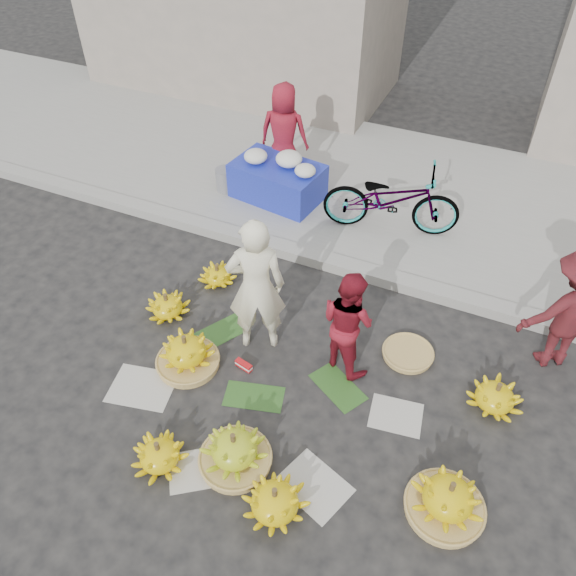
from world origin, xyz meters
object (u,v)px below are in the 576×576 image
at_px(vendor_cream, 256,287).
at_px(flower_table, 278,179).
at_px(banana_bunch_4, 448,499).
at_px(bicycle, 392,199).
at_px(banana_bunch_0, 186,353).

xyz_separation_m(vendor_cream, flower_table, (-1.01, 2.76, -0.45)).
bearing_deg(banana_bunch_4, flower_table, 131.76).
xyz_separation_m(banana_bunch_4, flower_table, (-3.52, 3.94, 0.23)).
bearing_deg(vendor_cream, bicycle, -133.22).
xyz_separation_m(banana_bunch_4, bicycle, (-1.71, 3.85, 0.41)).
relative_size(banana_bunch_4, vendor_cream, 0.46).
bearing_deg(banana_bunch_0, bicycle, 67.42).
relative_size(banana_bunch_0, bicycle, 0.39).
bearing_deg(banana_bunch_4, banana_bunch_0, 170.37).
bearing_deg(flower_table, banana_bunch_0, -74.49).
height_order(banana_bunch_4, vendor_cream, vendor_cream).
relative_size(banana_bunch_4, bicycle, 0.43).
distance_m(flower_table, bicycle, 1.82).
bearing_deg(banana_bunch_0, vendor_cream, 48.64).
distance_m(banana_bunch_4, bicycle, 4.23).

